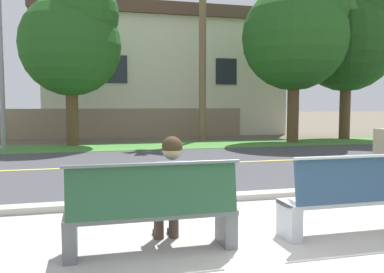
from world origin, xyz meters
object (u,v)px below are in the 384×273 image
object	(u,v)px
seated_person_blue	(171,187)
shade_tree_far_left	(74,38)
shade_tree_centre	(351,36)
bench_left	(153,212)
bench_right	(356,199)
streetlamp	(1,23)
shade_tree_left	(299,30)

from	to	relation	value
seated_person_blue	shade_tree_far_left	world-z (taller)	shade_tree_far_left
seated_person_blue	shade_tree_centre	world-z (taller)	shade_tree_centre
bench_left	bench_right	bearing A→B (deg)	0.00
shade_tree_far_left	seated_person_blue	bearing A→B (deg)	-83.54
streetlamp	shade_tree_left	bearing A→B (deg)	1.22
bench_left	shade_tree_left	distance (m)	14.29
bench_left	shade_tree_centre	size ratio (longest dim) A/B	0.25
bench_right	shade_tree_far_left	world-z (taller)	shade_tree_far_left
bench_right	shade_tree_centre	bearing A→B (deg)	54.86
bench_left	shade_tree_centre	bearing A→B (deg)	47.73
bench_left	bench_right	xyz separation A→B (m)	(2.47, 0.00, 0.00)
streetlamp	shade_tree_far_left	bearing A→B (deg)	26.26
shade_tree_left	bench_left	bearing A→B (deg)	-125.06
bench_right	streetlamp	size ratio (longest dim) A/B	0.24
bench_left	streetlamp	bearing A→B (deg)	107.51
shade_tree_far_left	shade_tree_centre	distance (m)	12.10
streetlamp	shade_tree_centre	bearing A→B (deg)	4.52
seated_person_blue	streetlamp	distance (m)	11.95
bench_right	shade_tree_centre	xyz separation A→B (m)	(8.50, 12.07, 4.25)
seated_person_blue	shade_tree_left	xyz separation A→B (m)	(7.61, 11.00, 4.00)
streetlamp	shade_tree_centre	world-z (taller)	streetlamp
shade_tree_centre	streetlamp	bearing A→B (deg)	-175.48
shade_tree_far_left	shade_tree_centre	size ratio (longest dim) A/B	0.88
shade_tree_far_left	shade_tree_left	bearing A→B (deg)	-5.79
bench_left	shade_tree_far_left	size ratio (longest dim) A/B	0.29
shade_tree_left	seated_person_blue	bearing A→B (deg)	-124.68
seated_person_blue	streetlamp	world-z (taller)	streetlamp
bench_right	seated_person_blue	world-z (taller)	seated_person_blue
seated_person_blue	shade_tree_left	bearing A→B (deg)	55.32
shade_tree_left	shade_tree_centre	xyz separation A→B (m)	(3.13, 0.90, 0.04)
shade_tree_left	shade_tree_far_left	bearing A→B (deg)	174.21
streetlamp	shade_tree_left	xyz separation A→B (m)	(11.29, 0.24, 0.34)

